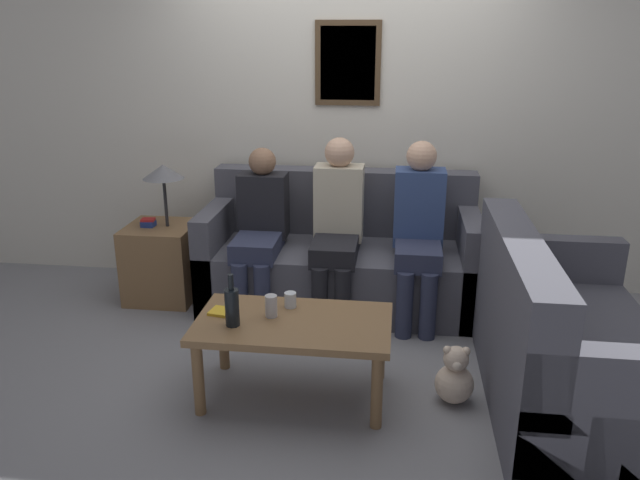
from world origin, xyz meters
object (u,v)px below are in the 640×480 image
(person_left, at_px, (260,225))
(teddy_bear, at_px, (455,378))
(couch_main, at_px, (340,260))
(couch_side, at_px, (564,351))
(coffee_table, at_px, (293,331))
(person_middle, at_px, (337,222))
(wine_bottle, at_px, (232,306))
(drinking_glass, at_px, (290,300))
(person_right, at_px, (419,226))

(person_left, bearing_deg, teddy_bear, -39.64)
(couch_main, relative_size, couch_side, 1.24)
(coffee_table, bearing_deg, person_middle, 84.06)
(couch_side, relative_size, teddy_bear, 4.74)
(teddy_bear, bearing_deg, person_middle, 124.70)
(couch_main, bearing_deg, teddy_bear, -59.31)
(couch_main, distance_m, teddy_bear, 1.47)
(wine_bottle, relative_size, drinking_glass, 3.33)
(couch_main, height_order, person_middle, person_middle)
(couch_main, distance_m, wine_bottle, 1.48)
(drinking_glass, xyz_separation_m, person_right, (0.72, 0.93, 0.17))
(coffee_table, distance_m, drinking_glass, 0.20)
(drinking_glass, relative_size, person_middle, 0.07)
(person_left, xyz_separation_m, person_middle, (0.54, 0.02, 0.04))
(coffee_table, xyz_separation_m, person_right, (0.68, 1.10, 0.28))
(wine_bottle, relative_size, person_middle, 0.23)
(person_left, bearing_deg, couch_main, 17.67)
(couch_side, relative_size, person_left, 1.37)
(person_left, relative_size, teddy_bear, 3.46)
(couch_main, bearing_deg, coffee_table, -95.72)
(coffee_table, distance_m, teddy_bear, 0.91)
(person_right, bearing_deg, teddy_bear, -79.43)
(coffee_table, relative_size, person_right, 0.85)
(wine_bottle, xyz_separation_m, person_middle, (0.43, 1.23, 0.10))
(couch_side, height_order, person_middle, person_middle)
(couch_side, height_order, coffee_table, couch_side)
(coffee_table, xyz_separation_m, drinking_glass, (-0.04, 0.17, 0.11))
(couch_side, bearing_deg, wine_bottle, 95.69)
(couch_side, height_order, person_left, person_left)
(coffee_table, relative_size, drinking_glass, 12.15)
(coffee_table, bearing_deg, person_left, 110.70)
(wine_bottle, distance_m, person_right, 1.55)
(couch_side, distance_m, person_right, 1.32)
(person_left, relative_size, person_middle, 0.93)
(couch_main, bearing_deg, wine_bottle, -107.38)
(wine_bottle, relative_size, teddy_bear, 0.86)
(drinking_glass, bearing_deg, person_middle, 80.50)
(coffee_table, distance_m, person_left, 1.23)
(person_right, bearing_deg, person_middle, 176.12)
(couch_main, height_order, person_left, person_left)
(person_left, bearing_deg, wine_bottle, -84.43)
(couch_side, xyz_separation_m, person_middle, (-1.31, 1.06, 0.34))
(wine_bottle, bearing_deg, couch_main, 72.62)
(person_right, distance_m, teddy_bear, 1.19)
(person_right, bearing_deg, coffee_table, -121.60)
(wine_bottle, height_order, teddy_bear, wine_bottle)
(couch_main, xyz_separation_m, wine_bottle, (-0.44, -1.40, 0.24))
(person_middle, height_order, teddy_bear, person_middle)
(couch_side, bearing_deg, person_left, 60.62)
(coffee_table, bearing_deg, couch_side, 3.19)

